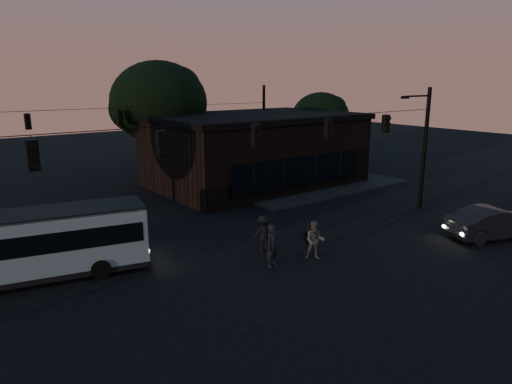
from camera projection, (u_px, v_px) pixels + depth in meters
ground at (317, 284)px, 18.14m from camera, size 120.00×120.00×0.00m
sidewalk_far_right at (300, 182)px, 35.99m from camera, size 14.00×10.00×0.15m
building at (255, 149)px, 35.13m from camera, size 15.40×10.41×5.40m
tree_behind at (159, 102)px, 36.03m from camera, size 7.60×7.60×9.43m
tree_right at (320, 117)px, 41.52m from camera, size 5.20×5.20×6.86m
signal_rig_near at (256, 160)px, 20.17m from camera, size 26.24×0.30×7.50m
signal_rig_far at (121, 133)px, 32.61m from camera, size 26.24×0.30×7.50m
bus at (17, 244)px, 18.04m from camera, size 10.26×4.41×2.81m
car at (494, 223)px, 23.29m from camera, size 5.23×3.35×1.63m
pedestrian_a at (273, 246)px, 19.66m from camera, size 0.75×0.54×1.89m
pedestrian_b at (315, 240)px, 20.49m from camera, size 1.09×1.08×1.78m
pedestrian_c at (307, 237)px, 21.29m from camera, size 0.91×0.41×1.53m
pedestrian_d at (263, 233)px, 21.49m from camera, size 1.27×0.94×1.75m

